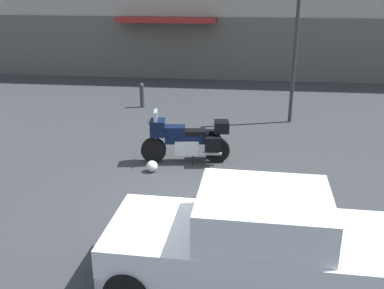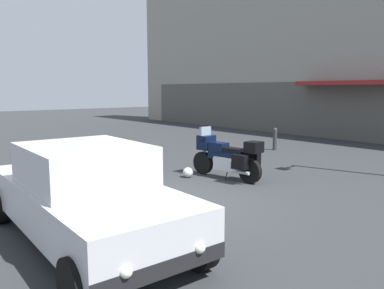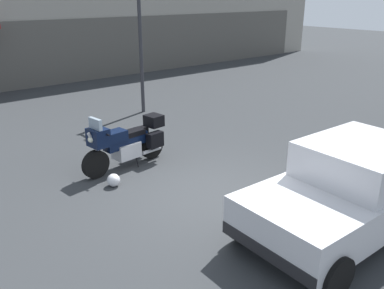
{
  "view_description": "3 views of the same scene",
  "coord_description": "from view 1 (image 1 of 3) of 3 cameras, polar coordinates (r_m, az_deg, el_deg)",
  "views": [
    {
      "loc": [
        0.77,
        -8.21,
        4.44
      ],
      "look_at": [
        -0.3,
        0.84,
        1.06
      ],
      "focal_mm": 42.12,
      "sensor_mm": 36.0,
      "label": 1
    },
    {
      "loc": [
        6.55,
        -4.77,
        2.38
      ],
      "look_at": [
        -0.34,
        0.96,
        1.09
      ],
      "focal_mm": 35.68,
      "sensor_mm": 36.0,
      "label": 2
    },
    {
      "loc": [
        -5.03,
        -5.39,
        3.86
      ],
      "look_at": [
        -0.21,
        0.47,
        1.02
      ],
      "focal_mm": 37.88,
      "sensor_mm": 36.0,
      "label": 3
    }
  ],
  "objects": [
    {
      "name": "car_sedan_far",
      "position": [
        6.88,
        8.54,
        -12.02
      ],
      "size": [
        4.62,
        2.04,
        1.56
      ],
      "rotation": [
        0.0,
        0.0,
        -0.03
      ],
      "color": "silver",
      "rests_on": "ground"
    },
    {
      "name": "bollard_curbside",
      "position": [
        16.5,
        -6.36,
        6.33
      ],
      "size": [
        0.16,
        0.16,
        0.89
      ],
      "color": "#333338",
      "rests_on": "ground"
    },
    {
      "name": "helmet",
      "position": [
        11.0,
        -5.08,
        -2.75
      ],
      "size": [
        0.28,
        0.28,
        0.28
      ],
      "primitive_type": "sphere",
      "color": "silver",
      "rests_on": "ground"
    },
    {
      "name": "ground_plane",
      "position": [
        9.37,
        1.21,
        -7.95
      ],
      "size": [
        80.0,
        80.0,
        0.0
      ],
      "primitive_type": "plane",
      "color": "#2D3033"
    },
    {
      "name": "streetlamp_curbside",
      "position": [
        14.43,
        13.06,
        12.53
      ],
      "size": [
        0.28,
        0.94,
        4.2
      ],
      "color": "#2D2D33",
      "rests_on": "ground"
    },
    {
      "name": "motorcycle",
      "position": [
        11.36,
        -0.63,
        0.71
      ],
      "size": [
        2.26,
        0.86,
        1.36
      ],
      "rotation": [
        0.0,
        0.0,
        3.26
      ],
      "color": "black",
      "rests_on": "ground"
    }
  ]
}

